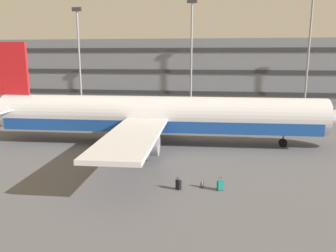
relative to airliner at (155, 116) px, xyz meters
name	(u,v)px	position (x,y,z in m)	size (l,w,h in m)	color
ground_plane	(167,144)	(1.40, -0.35, -3.20)	(600.00, 600.00, 0.00)	#5B5B60
terminal_structure	(195,69)	(1.40, 44.33, 3.39)	(141.69, 21.25, 13.19)	slate
airliner	(155,116)	(0.00, 0.00, 0.00)	(42.66, 34.44, 11.33)	silver
light_mast_left	(79,49)	(-19.88, 26.94, 7.79)	(1.80, 0.50, 18.71)	gray
light_mast_center_left	(191,46)	(1.88, 26.94, 8.32)	(1.80, 0.50, 19.73)	gray
light_mast_center_right	(310,33)	(22.50, 26.94, 10.49)	(1.80, 0.50, 23.94)	gray
suitcase_red	(220,185)	(7.26, -12.85, -2.81)	(0.53, 0.45, 0.97)	#147266
suitcase_silver	(178,184)	(4.17, -13.14, -2.80)	(0.47, 0.46, 0.96)	black
backpack_large	(202,184)	(5.88, -12.44, -2.95)	(0.30, 0.33, 0.57)	gray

